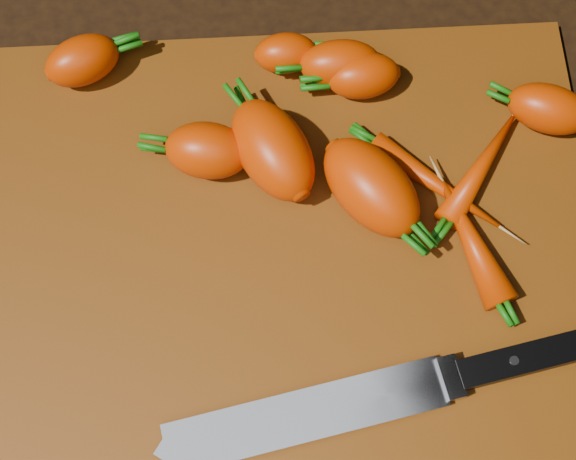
{
  "coord_description": "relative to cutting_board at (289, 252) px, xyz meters",
  "views": [
    {
      "loc": [
        -0.01,
        -0.2,
        0.62
      ],
      "look_at": [
        0.0,
        0.01,
        0.03
      ],
      "focal_mm": 50.0,
      "sensor_mm": 36.0,
      "label": 1
    }
  ],
  "objects": [
    {
      "name": "ground",
      "position": [
        0.0,
        0.0,
        -0.01
      ],
      "size": [
        2.0,
        2.0,
        0.01
      ],
      "primitive_type": "cube",
      "color": "black"
    },
    {
      "name": "carrot_3",
      "position": [
        -0.01,
        0.07,
        0.03
      ],
      "size": [
        0.09,
        0.11,
        0.06
      ],
      "primitive_type": "ellipsoid",
      "rotation": [
        0.0,
        0.0,
        2.04
      ],
      "color": "#C33201",
      "rests_on": "cutting_board"
    },
    {
      "name": "knife",
      "position": [
        0.03,
        -0.13,
        0.01
      ],
      "size": [
        0.34,
        0.09,
        0.02
      ],
      "rotation": [
        0.0,
        0.0,
        0.19
      ],
      "color": "gray",
      "rests_on": "cutting_board"
    },
    {
      "name": "carrot_8",
      "position": [
        0.12,
        0.05,
        0.02
      ],
      "size": [
        0.11,
        0.09,
        0.02
      ],
      "primitive_type": "ellipsoid",
      "rotation": [
        0.0,
        0.0,
        -0.7
      ],
      "color": "#C33201",
      "rests_on": "cutting_board"
    },
    {
      "name": "carrot_2",
      "position": [
        0.07,
        0.04,
        0.03
      ],
      "size": [
        0.1,
        0.11,
        0.06
      ],
      "primitive_type": "ellipsoid",
      "rotation": [
        0.0,
        0.0,
        -0.94
      ],
      "color": "#C33201",
      "rests_on": "cutting_board"
    },
    {
      "name": "carrot_9",
      "position": [
        0.14,
        -0.01,
        0.02
      ],
      "size": [
        0.06,
        0.11,
        0.03
      ],
      "primitive_type": "ellipsoid",
      "rotation": [
        0.0,
        0.0,
        1.88
      ],
      "color": "#C33201",
      "rests_on": "cutting_board"
    },
    {
      "name": "carrot_10",
      "position": [
        0.05,
        0.16,
        0.03
      ],
      "size": [
        0.07,
        0.04,
        0.04
      ],
      "primitive_type": "ellipsoid",
      "rotation": [
        0.0,
        0.0,
        3.16
      ],
      "color": "#C33201",
      "rests_on": "cutting_board"
    },
    {
      "name": "cutting_board",
      "position": [
        0.0,
        0.0,
        0.0
      ],
      "size": [
        0.5,
        0.4,
        0.01
      ],
      "primitive_type": "cube",
      "color": "#6F360A",
      "rests_on": "ground"
    },
    {
      "name": "carrot_5",
      "position": [
        0.01,
        0.17,
        0.02
      ],
      "size": [
        0.05,
        0.04,
        0.03
      ],
      "primitive_type": "ellipsoid",
      "rotation": [
        0.0,
        0.0,
        0.03
      ],
      "color": "#C33201",
      "rests_on": "cutting_board"
    },
    {
      "name": "carrot_7",
      "position": [
        0.16,
        0.06,
        0.02
      ],
      "size": [
        0.08,
        0.1,
        0.02
      ],
      "primitive_type": "ellipsoid",
      "rotation": [
        0.0,
        0.0,
        0.93
      ],
      "color": "#C33201",
      "rests_on": "cutting_board"
    },
    {
      "name": "carrot_1",
      "position": [
        -0.06,
        0.08,
        0.03
      ],
      "size": [
        0.08,
        0.06,
        0.05
      ],
      "primitive_type": "ellipsoid",
      "rotation": [
        0.0,
        0.0,
        2.97
      ],
      "color": "#C33201",
      "rests_on": "cutting_board"
    },
    {
      "name": "carrot_4",
      "position": [
        0.07,
        0.14,
        0.03
      ],
      "size": [
        0.06,
        0.04,
        0.04
      ],
      "primitive_type": "ellipsoid",
      "rotation": [
        0.0,
        0.0,
        3.23
      ],
      "color": "#C33201",
      "rests_on": "cutting_board"
    },
    {
      "name": "carrot_0",
      "position": [
        -0.16,
        0.17,
        0.03
      ],
      "size": [
        0.07,
        0.06,
        0.04
      ],
      "primitive_type": "ellipsoid",
      "rotation": [
        0.0,
        0.0,
        0.4
      ],
      "color": "#C33201",
      "rests_on": "cutting_board"
    },
    {
      "name": "carrot_6",
      "position": [
        0.22,
        0.1,
        0.03
      ],
      "size": [
        0.08,
        0.06,
        0.04
      ],
      "primitive_type": "ellipsoid",
      "rotation": [
        0.0,
        0.0,
        2.76
      ],
      "color": "#C33201",
      "rests_on": "cutting_board"
    }
  ]
}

